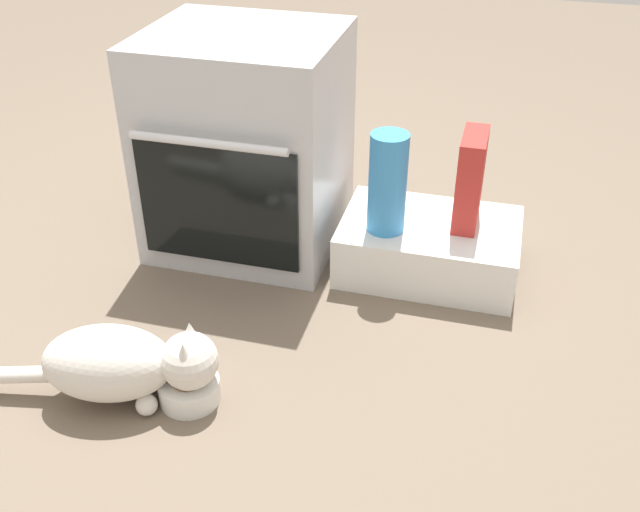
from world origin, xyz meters
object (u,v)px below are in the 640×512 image
Objects in this scene: pantry_cabinet at (429,247)px; water_bottle at (388,183)px; cat at (122,363)px; food_bowl at (189,388)px; oven at (247,143)px; cereal_box at (470,180)px.

pantry_cabinet is 1.76× the size of water_bottle.
cat is (-0.63, -0.75, 0.03)m from pantry_cabinet.
oven is at bearing 98.37° from food_bowl.
cereal_box is (0.69, -0.01, -0.03)m from oven.
water_bottle reaches higher than pantry_cabinet.
cereal_box reaches higher than pantry_cabinet.
food_bowl is at bearing 0.00° from cat.
food_bowl is 0.54× the size of cereal_box.
pantry_cabinet is at bearing 27.93° from water_bottle.
food_bowl is at bearing -118.25° from water_bottle.
oven is 1.28× the size of pantry_cabinet.
oven is 0.83m from cat.
water_bottle is (-0.13, -0.07, 0.23)m from pantry_cabinet.
cereal_box is at bearing -0.64° from oven.
cereal_box is (0.57, 0.76, 0.27)m from food_bowl.
cereal_box is (0.72, 0.79, 0.20)m from cat.
pantry_cabinet is at bearing 37.46° from cat.
water_bottle is at bearing -152.07° from pantry_cabinet.
water_bottle is (0.50, 0.69, 0.21)m from cat.
food_bowl is 0.50× the size of water_bottle.
food_bowl is 0.23× the size of cat.
pantry_cabinet is at bearing 56.45° from food_bowl.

